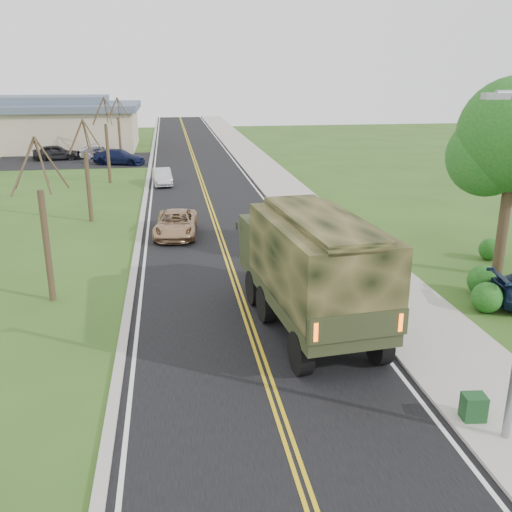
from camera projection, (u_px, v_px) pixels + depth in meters
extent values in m
plane|color=#2F4D19|center=(290.00, 447.00, 13.05)|extent=(160.00, 160.00, 0.00)
cube|color=black|center=(197.00, 168.00, 50.66)|extent=(8.00, 120.00, 0.01)
cube|color=#9E998E|center=(243.00, 166.00, 51.24)|extent=(0.30, 120.00, 0.12)
cube|color=#9E998E|center=(262.00, 166.00, 51.49)|extent=(3.20, 120.00, 0.10)
cube|color=#9E998E|center=(150.00, 169.00, 50.05)|extent=(0.30, 120.00, 0.10)
cube|color=gray|center=(496.00, 96.00, 10.72)|extent=(0.50, 0.22, 0.12)
cylinder|color=#38281C|center=(504.00, 217.00, 23.25)|extent=(0.44, 0.44, 5.04)
sphere|color=#164E17|center=(487.00, 156.00, 22.86)|extent=(3.24, 3.24, 3.24)
cylinder|color=#38281C|center=(47.00, 247.00, 20.80)|extent=(0.24, 0.24, 4.20)
cylinder|color=#38281C|center=(52.00, 163.00, 20.05)|extent=(1.01, 0.33, 1.90)
cylinder|color=#38281C|center=(42.00, 163.00, 20.47)|extent=(0.13, 1.29, 1.74)
cylinder|color=#38281C|center=(24.00, 163.00, 19.96)|extent=(0.98, 0.43, 1.90)
cylinder|color=#38281C|center=(22.00, 168.00, 19.38)|extent=(0.79, 1.05, 1.77)
cylinder|color=#38281C|center=(43.00, 165.00, 19.51)|extent=(0.58, 0.90, 1.90)
cylinder|color=#38281C|center=(89.00, 187.00, 32.12)|extent=(0.24, 0.24, 3.96)
cylinder|color=#38281C|center=(92.00, 135.00, 31.41)|extent=(0.96, 0.32, 1.79)
cylinder|color=#38281C|center=(86.00, 136.00, 31.81)|extent=(0.12, 1.22, 1.65)
cylinder|color=#38281C|center=(76.00, 135.00, 31.33)|extent=(0.93, 0.41, 1.79)
cylinder|color=#38281C|center=(76.00, 138.00, 30.78)|extent=(0.75, 0.99, 1.67)
cylinder|color=#38281C|center=(88.00, 136.00, 30.91)|extent=(0.55, 0.85, 1.80)
cylinder|color=#38281C|center=(108.00, 154.00, 43.33)|extent=(0.24, 0.24, 4.44)
cylinder|color=#38281C|center=(112.00, 110.00, 42.54)|extent=(1.07, 0.35, 2.00)
cylinder|color=#38281C|center=(106.00, 111.00, 42.98)|extent=(0.13, 1.36, 1.84)
cylinder|color=#38281C|center=(98.00, 110.00, 42.44)|extent=(1.03, 0.46, 2.00)
cylinder|color=#38281C|center=(98.00, 112.00, 41.83)|extent=(0.83, 1.10, 1.87)
cylinder|color=#38281C|center=(108.00, 111.00, 41.97)|extent=(0.61, 0.95, 2.01)
cylinder|color=#38281C|center=(120.00, 139.00, 54.66)|extent=(0.24, 0.24, 4.08)
cylinder|color=#38281C|center=(123.00, 107.00, 53.94)|extent=(0.99, 0.33, 1.84)
cylinder|color=#38281C|center=(118.00, 108.00, 54.35)|extent=(0.13, 1.25, 1.69)
cylinder|color=#38281C|center=(113.00, 107.00, 53.85)|extent=(0.95, 0.42, 1.85)
cylinder|color=#38281C|center=(113.00, 108.00, 53.29)|extent=(0.77, 1.02, 1.72)
cylinder|color=#38281C|center=(120.00, 107.00, 53.42)|extent=(0.57, 0.88, 1.85)
cube|color=tan|center=(43.00, 129.00, 62.76)|extent=(20.00, 12.00, 4.20)
cube|color=#475466|center=(41.00, 107.00, 62.01)|extent=(21.00, 13.00, 0.70)
cube|color=#475466|center=(40.00, 100.00, 61.80)|extent=(14.00, 8.00, 0.90)
cube|color=black|center=(90.00, 161.00, 54.86)|extent=(18.00, 10.00, 0.02)
cylinder|color=black|center=(301.00, 353.00, 16.06)|extent=(0.53, 1.30, 1.26)
cylinder|color=black|center=(379.00, 343.00, 16.64)|extent=(0.53, 1.30, 1.26)
cylinder|color=black|center=(266.00, 304.00, 19.45)|extent=(0.53, 1.30, 1.26)
cylinder|color=black|center=(332.00, 297.00, 20.02)|extent=(0.53, 1.30, 1.26)
cylinder|color=black|center=(254.00, 287.00, 20.93)|extent=(0.53, 1.30, 1.26)
cylinder|color=black|center=(316.00, 282.00, 21.50)|extent=(0.53, 1.30, 1.26)
cube|color=#2C331C|center=(307.00, 292.00, 18.92)|extent=(3.56, 8.28, 0.40)
cube|color=#2C331C|center=(281.00, 240.00, 21.32)|extent=(2.96, 2.45, 1.61)
cube|color=black|center=(274.00, 227.00, 22.20)|extent=(2.52, 0.35, 0.80)
cube|color=#2C331C|center=(317.00, 295.00, 17.94)|extent=(3.47, 6.35, 0.17)
cube|color=black|center=(319.00, 258.00, 17.56)|extent=(3.47, 6.35, 2.30)
cube|color=black|center=(320.00, 221.00, 17.19)|extent=(2.45, 6.24, 0.29)
cube|color=#2C331C|center=(358.00, 326.00, 15.05)|extent=(2.87, 0.43, 0.75)
cube|color=#FF590C|center=(316.00, 332.00, 14.69)|extent=(0.12, 0.06, 0.52)
cube|color=#FF590C|center=(401.00, 323.00, 15.27)|extent=(0.12, 0.06, 0.52)
imported|color=tan|center=(176.00, 224.00, 29.69)|extent=(2.49, 4.74, 1.27)
imported|color=silver|center=(162.00, 177.00, 43.01)|extent=(1.61, 3.81, 1.22)
cube|color=#16401C|center=(474.00, 407.00, 13.84)|extent=(0.59, 0.50, 0.65)
imported|color=black|center=(56.00, 152.00, 55.04)|extent=(4.47, 2.16, 1.47)
imported|color=#A9A9AD|center=(99.00, 151.00, 56.34)|extent=(4.19, 2.48, 1.30)
imported|color=#0E1434|center=(119.00, 157.00, 52.44)|extent=(5.12, 3.30, 1.38)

